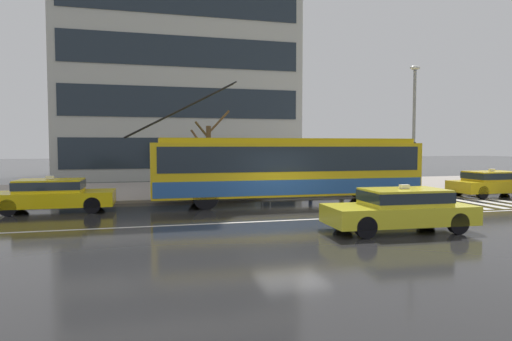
{
  "coord_description": "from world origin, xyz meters",
  "views": [
    {
      "loc": [
        -5.36,
        -15.46,
        2.55
      ],
      "look_at": [
        -0.52,
        3.25,
        1.47
      ],
      "focal_mm": 31.03,
      "sensor_mm": 36.0,
      "label": 1
    }
  ],
  "objects_px": {
    "taxi_oncoming_near": "(401,208)",
    "taxi_queued_behind_bus": "(53,194)",
    "pedestrian_approaching_curb": "(310,162)",
    "street_tree_bare": "(209,154)",
    "pedestrian_at_shelter": "(203,162)",
    "pedestrian_walking_past": "(342,174)",
    "taxi_ahead_of_bus": "(493,182)",
    "bus_shelter": "(229,157)",
    "street_lamp": "(414,117)",
    "trolleybus": "(288,168)"
  },
  "relations": [
    {
      "from": "taxi_queued_behind_bus",
      "to": "street_tree_bare",
      "type": "distance_m",
      "value": 7.57
    },
    {
      "from": "taxi_queued_behind_bus",
      "to": "street_tree_bare",
      "type": "relative_size",
      "value": 1.05
    },
    {
      "from": "pedestrian_approaching_curb",
      "to": "taxi_ahead_of_bus",
      "type": "bearing_deg",
      "value": -22.4
    },
    {
      "from": "taxi_ahead_of_bus",
      "to": "taxi_queued_behind_bus",
      "type": "distance_m",
      "value": 20.59
    },
    {
      "from": "pedestrian_walking_past",
      "to": "street_tree_bare",
      "type": "bearing_deg",
      "value": 173.54
    },
    {
      "from": "trolleybus",
      "to": "pedestrian_at_shelter",
      "type": "relative_size",
      "value": 6.5
    },
    {
      "from": "trolleybus",
      "to": "pedestrian_at_shelter",
      "type": "distance_m",
      "value": 4.2
    },
    {
      "from": "taxi_ahead_of_bus",
      "to": "pedestrian_walking_past",
      "type": "height_order",
      "value": "pedestrian_walking_past"
    },
    {
      "from": "taxi_oncoming_near",
      "to": "pedestrian_walking_past",
      "type": "xyz_separation_m",
      "value": [
        2.61,
        9.5,
        0.4
      ]
    },
    {
      "from": "trolleybus",
      "to": "pedestrian_at_shelter",
      "type": "height_order",
      "value": "trolleybus"
    },
    {
      "from": "street_lamp",
      "to": "street_tree_bare",
      "type": "height_order",
      "value": "street_lamp"
    },
    {
      "from": "taxi_ahead_of_bus",
      "to": "pedestrian_at_shelter",
      "type": "xyz_separation_m",
      "value": [
        -14.43,
        2.38,
        1.06
      ]
    },
    {
      "from": "bus_shelter",
      "to": "street_lamp",
      "type": "bearing_deg",
      "value": -9.29
    },
    {
      "from": "bus_shelter",
      "to": "street_lamp",
      "type": "relative_size",
      "value": 0.63
    },
    {
      "from": "street_tree_bare",
      "to": "bus_shelter",
      "type": "bearing_deg",
      "value": 28.73
    },
    {
      "from": "pedestrian_approaching_curb",
      "to": "street_tree_bare",
      "type": "bearing_deg",
      "value": -177.82
    },
    {
      "from": "pedestrian_at_shelter",
      "to": "pedestrian_approaching_curb",
      "type": "xyz_separation_m",
      "value": [
        5.9,
        1.14,
        -0.1
      ]
    },
    {
      "from": "bus_shelter",
      "to": "taxi_ahead_of_bus",
      "type": "bearing_deg",
      "value": -17.0
    },
    {
      "from": "taxi_ahead_of_bus",
      "to": "pedestrian_walking_past",
      "type": "bearing_deg",
      "value": 160.52
    },
    {
      "from": "street_tree_bare",
      "to": "pedestrian_approaching_curb",
      "type": "bearing_deg",
      "value": 2.18
    },
    {
      "from": "taxi_ahead_of_bus",
      "to": "taxi_queued_behind_bus",
      "type": "bearing_deg",
      "value": -179.51
    },
    {
      "from": "bus_shelter",
      "to": "pedestrian_at_shelter",
      "type": "height_order",
      "value": "bus_shelter"
    },
    {
      "from": "pedestrian_at_shelter",
      "to": "pedestrian_walking_past",
      "type": "relative_size",
      "value": 1.22
    },
    {
      "from": "trolleybus",
      "to": "taxi_oncoming_near",
      "type": "bearing_deg",
      "value": -80.12
    },
    {
      "from": "trolleybus",
      "to": "street_lamp",
      "type": "bearing_deg",
      "value": 16.45
    },
    {
      "from": "street_tree_bare",
      "to": "taxi_oncoming_near",
      "type": "bearing_deg",
      "value": -67.49
    },
    {
      "from": "taxi_ahead_of_bus",
      "to": "pedestrian_approaching_curb",
      "type": "bearing_deg",
      "value": 157.6
    },
    {
      "from": "street_lamp",
      "to": "pedestrian_approaching_curb",
      "type": "bearing_deg",
      "value": 167.77
    },
    {
      "from": "pedestrian_at_shelter",
      "to": "trolleybus",
      "type": "bearing_deg",
      "value": -34.57
    },
    {
      "from": "taxi_queued_behind_bus",
      "to": "street_lamp",
      "type": "relative_size",
      "value": 0.66
    },
    {
      "from": "pedestrian_at_shelter",
      "to": "pedestrian_approaching_curb",
      "type": "distance_m",
      "value": 6.01
    },
    {
      "from": "pedestrian_walking_past",
      "to": "street_tree_bare",
      "type": "height_order",
      "value": "street_tree_bare"
    },
    {
      "from": "pedestrian_approaching_curb",
      "to": "street_lamp",
      "type": "xyz_separation_m",
      "value": [
        5.47,
        -1.19,
        2.42
      ]
    },
    {
      "from": "taxi_queued_behind_bus",
      "to": "taxi_ahead_of_bus",
      "type": "bearing_deg",
      "value": 0.49
    },
    {
      "from": "taxi_ahead_of_bus",
      "to": "pedestrian_approaching_curb",
      "type": "height_order",
      "value": "pedestrian_approaching_curb"
    },
    {
      "from": "taxi_ahead_of_bus",
      "to": "street_tree_bare",
      "type": "distance_m",
      "value": 14.48
    },
    {
      "from": "taxi_ahead_of_bus",
      "to": "street_lamp",
      "type": "relative_size",
      "value": 0.67
    },
    {
      "from": "pedestrian_at_shelter",
      "to": "street_tree_bare",
      "type": "relative_size",
      "value": 0.47
    },
    {
      "from": "trolleybus",
      "to": "bus_shelter",
      "type": "height_order",
      "value": "trolleybus"
    },
    {
      "from": "pedestrian_walking_past",
      "to": "taxi_ahead_of_bus",
      "type": "bearing_deg",
      "value": -19.48
    },
    {
      "from": "taxi_oncoming_near",
      "to": "taxi_queued_behind_bus",
      "type": "height_order",
      "value": "same"
    },
    {
      "from": "pedestrian_approaching_curb",
      "to": "street_tree_bare",
      "type": "xyz_separation_m",
      "value": [
        -5.48,
        -0.21,
        0.46
      ]
    },
    {
      "from": "bus_shelter",
      "to": "street_tree_bare",
      "type": "xyz_separation_m",
      "value": [
        -1.14,
        -0.63,
        0.14
      ]
    },
    {
      "from": "taxi_oncoming_near",
      "to": "street_tree_bare",
      "type": "distance_m",
      "value": 11.21
    },
    {
      "from": "taxi_oncoming_near",
      "to": "street_tree_bare",
      "type": "xyz_separation_m",
      "value": [
        -4.26,
        10.28,
        1.43
      ]
    },
    {
      "from": "taxi_ahead_of_bus",
      "to": "taxi_queued_behind_bus",
      "type": "xyz_separation_m",
      "value": [
        -20.59,
        -0.18,
        -0.0
      ]
    },
    {
      "from": "trolleybus",
      "to": "street_tree_bare",
      "type": "height_order",
      "value": "trolleybus"
    },
    {
      "from": "pedestrian_walking_past",
      "to": "street_lamp",
      "type": "relative_size",
      "value": 0.24
    },
    {
      "from": "street_tree_bare",
      "to": "taxi_ahead_of_bus",
      "type": "bearing_deg",
      "value": -13.28
    },
    {
      "from": "taxi_oncoming_near",
      "to": "street_tree_bare",
      "type": "height_order",
      "value": "street_tree_bare"
    }
  ]
}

